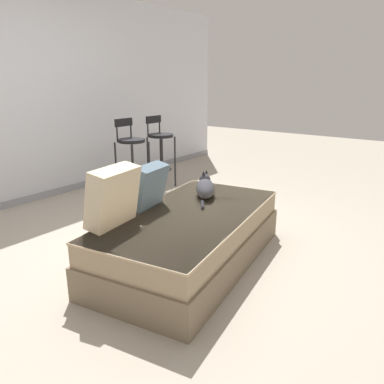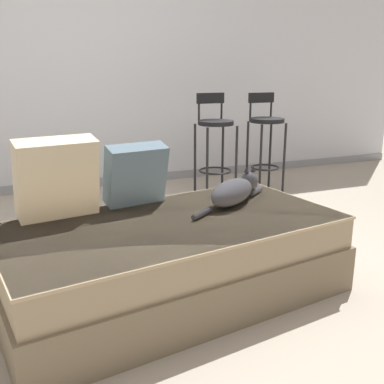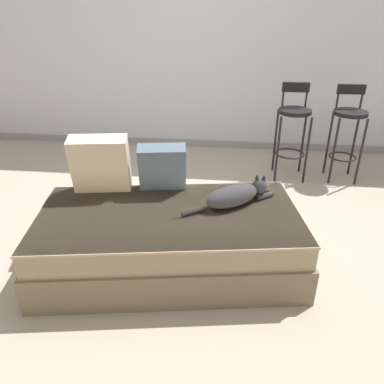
{
  "view_description": "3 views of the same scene",
  "coord_description": "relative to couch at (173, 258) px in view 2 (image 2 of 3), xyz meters",
  "views": [
    {
      "loc": [
        -2.28,
        -2.12,
        1.48
      ],
      "look_at": [
        0.15,
        -0.3,
        0.56
      ],
      "focal_mm": 35.0,
      "sensor_mm": 36.0,
      "label": 1
    },
    {
      "loc": [
        -0.75,
        -2.56,
        1.24
      ],
      "look_at": [
        0.15,
        -0.3,
        0.56
      ],
      "focal_mm": 42.0,
      "sensor_mm": 36.0,
      "label": 2
    },
    {
      "loc": [
        0.41,
        -2.6,
        1.74
      ],
      "look_at": [
        0.15,
        -0.3,
        0.56
      ],
      "focal_mm": 35.0,
      "sensor_mm": 36.0,
      "label": 3
    }
  ],
  "objects": [
    {
      "name": "ground_plane",
      "position": [
        0.0,
        0.4,
        -0.23
      ],
      "size": [
        16.0,
        16.0,
        0.0
      ],
      "primitive_type": "plane",
      "color": "#A89E8E",
      "rests_on": "ground"
    },
    {
      "name": "couch",
      "position": [
        0.0,
        0.0,
        0.0
      ],
      "size": [
        1.96,
        1.23,
        0.44
      ],
      "color": "#766750",
      "rests_on": "ground"
    },
    {
      "name": "bar_stool_by_doorway",
      "position": [
        1.6,
        1.74,
        0.38
      ],
      "size": [
        0.34,
        0.34,
        1.0
      ],
      "color": "black",
      "rests_on": "ground"
    },
    {
      "name": "wall_baseboard_trim",
      "position": [
        0.0,
        2.6,
        -0.18
      ],
      "size": [
        8.0,
        0.02,
        0.09
      ],
      "primitive_type": "cube",
      "color": "gray",
      "rests_on": "ground"
    },
    {
      "name": "bar_stool_near_window",
      "position": [
        1.04,
        1.74,
        0.37
      ],
      "size": [
        0.34,
        0.34,
        1.01
      ],
      "color": "black",
      "rests_on": "ground"
    },
    {
      "name": "throw_pillow_middle",
      "position": [
        -0.11,
        0.36,
        0.41
      ],
      "size": [
        0.38,
        0.26,
        0.37
      ],
      "color": "#4C6070",
      "rests_on": "couch"
    },
    {
      "name": "throw_pillow_corner",
      "position": [
        -0.56,
        0.28,
        0.44
      ],
      "size": [
        0.45,
        0.29,
        0.44
      ],
      "color": "beige",
      "rests_on": "couch"
    },
    {
      "name": "cat",
      "position": [
        0.46,
        0.18,
        0.29
      ],
      "size": [
        0.65,
        0.46,
        0.19
      ],
      "color": "#333338",
      "rests_on": "couch"
    },
    {
      "name": "wall_back_panel",
      "position": [
        0.0,
        2.65,
        1.07
      ],
      "size": [
        8.0,
        0.1,
        2.6
      ],
      "primitive_type": "cube",
      "color": "silver",
      "rests_on": "ground"
    }
  ]
}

